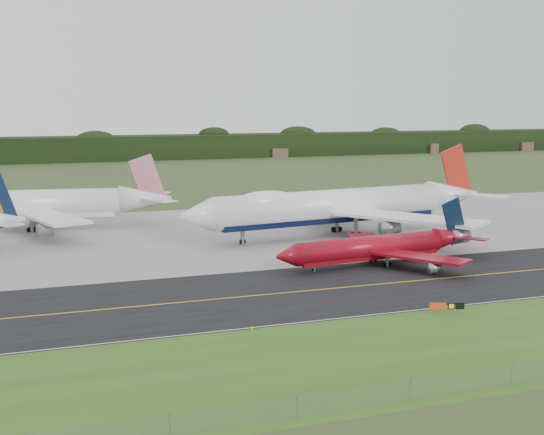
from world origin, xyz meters
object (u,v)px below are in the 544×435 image
at_px(jet_red_737, 380,247).
at_px(taxiway_sign, 447,306).
at_px(jet_star_tail, 31,205).
at_px(jet_ba_747, 340,206).

xyz_separation_m(jet_red_737, taxiway_sign, (-6.67, -32.20, -1.99)).
bearing_deg(jet_star_tail, jet_ba_747, -26.12).
relative_size(jet_red_737, jet_star_tail, 0.64).
bearing_deg(taxiway_sign, jet_star_tail, 118.69).
distance_m(jet_star_tail, taxiway_sign, 105.88).
bearing_deg(jet_ba_747, taxiway_sign, -101.46).
relative_size(jet_star_tail, taxiway_sign, 14.17).
bearing_deg(jet_ba_747, jet_star_tail, 153.88).
bearing_deg(jet_star_tail, taxiway_sign, -61.31).
bearing_deg(jet_red_737, jet_ba_747, 78.79).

